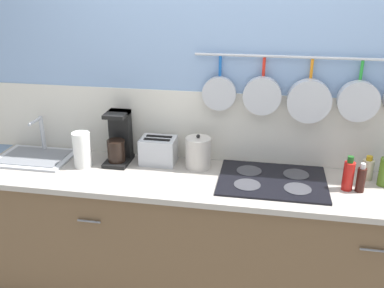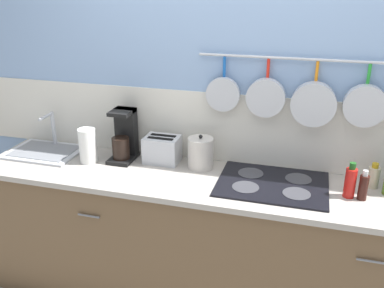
{
  "view_description": "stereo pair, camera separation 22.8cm",
  "coord_description": "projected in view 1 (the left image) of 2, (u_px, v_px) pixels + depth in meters",
  "views": [
    {
      "loc": [
        0.19,
        -2.27,
        2.04
      ],
      "look_at": [
        -0.23,
        0.0,
        1.12
      ],
      "focal_mm": 40.0,
      "sensor_mm": 36.0,
      "label": 1
    },
    {
      "loc": [
        0.41,
        -2.22,
        2.04
      ],
      "look_at": [
        -0.23,
        0.0,
        1.12
      ],
      "focal_mm": 40.0,
      "sensor_mm": 36.0,
      "label": 2
    }
  ],
  "objects": [
    {
      "name": "coffee_maker",
      "position": [
        119.0,
        141.0,
        2.75
      ],
      "size": [
        0.15,
        0.22,
        0.33
      ],
      "color": "black",
      "rests_on": "countertop"
    },
    {
      "name": "cooktop",
      "position": [
        272.0,
        180.0,
        2.52
      ],
      "size": [
        0.63,
        0.48,
        0.01
      ],
      "color": "black",
      "rests_on": "countertop"
    },
    {
      "name": "toaster",
      "position": [
        158.0,
        150.0,
        2.74
      ],
      "size": [
        0.24,
        0.17,
        0.17
      ],
      "color": "#B7BABF",
      "rests_on": "countertop"
    },
    {
      "name": "paper_towel_roll",
      "position": [
        82.0,
        150.0,
        2.68
      ],
      "size": [
        0.11,
        0.11,
        0.23
      ],
      "color": "white",
      "rests_on": "countertop"
    },
    {
      "name": "bottle_hot_sauce",
      "position": [
        361.0,
        179.0,
        2.38
      ],
      "size": [
        0.05,
        0.05,
        0.17
      ],
      "color": "#33140F",
      "rests_on": "countertop"
    },
    {
      "name": "cabinet_base",
      "position": [
        227.0,
        247.0,
        2.7
      ],
      "size": [
        3.13,
        0.56,
        0.87
      ],
      "color": "brown",
      "rests_on": "ground_plane"
    },
    {
      "name": "kettle",
      "position": [
        198.0,
        153.0,
        2.67
      ],
      "size": [
        0.16,
        0.16,
        0.22
      ],
      "color": "beige",
      "rests_on": "countertop"
    },
    {
      "name": "bottle_cooking_wine",
      "position": [
        348.0,
        175.0,
        2.4
      ],
      "size": [
        0.06,
        0.06,
        0.2
      ],
      "color": "red",
      "rests_on": "countertop"
    },
    {
      "name": "bottle_sesame_oil",
      "position": [
        368.0,
        169.0,
        2.53
      ],
      "size": [
        0.07,
        0.07,
        0.15
      ],
      "color": "#BFB799",
      "rests_on": "countertop"
    },
    {
      "name": "sink_basin",
      "position": [
        35.0,
        156.0,
        2.83
      ],
      "size": [
        0.48,
        0.36,
        0.25
      ],
      "color": "#B7BABF",
      "rests_on": "countertop"
    },
    {
      "name": "wall_back",
      "position": [
        238.0,
        105.0,
        2.69
      ],
      "size": [
        7.2,
        0.16,
        2.6
      ],
      "color": "#84A3CC",
      "rests_on": "ground_plane"
    },
    {
      "name": "countertop",
      "position": [
        230.0,
        183.0,
        2.54
      ],
      "size": [
        3.17,
        0.59,
        0.03
      ],
      "color": "#A59E93",
      "rests_on": "cabinet_base"
    }
  ]
}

